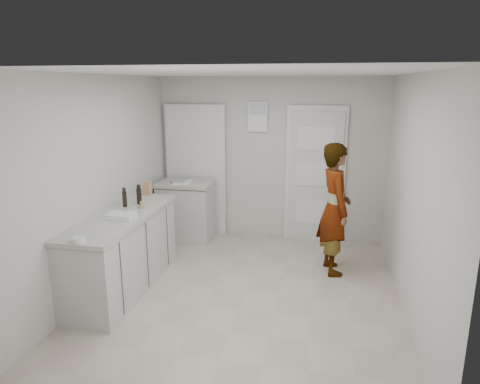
% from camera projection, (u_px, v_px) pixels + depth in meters
% --- Properties ---
extents(ground, '(4.00, 4.00, 0.00)m').
position_uv_depth(ground, '(247.00, 291.00, 5.07)').
color(ground, '#ABA08F').
rests_on(ground, ground).
extents(room_shell, '(4.00, 4.00, 4.00)m').
position_uv_depth(room_shell, '(259.00, 173.00, 6.71)').
color(room_shell, '#B1AFA8').
rests_on(room_shell, ground).
extents(main_counter, '(0.64, 1.96, 0.93)m').
position_uv_depth(main_counter, '(123.00, 255.00, 5.05)').
color(main_counter, '#B0B0AC').
rests_on(main_counter, ground).
extents(side_counter, '(0.84, 0.61, 0.93)m').
position_uv_depth(side_counter, '(186.00, 213.00, 6.68)').
color(side_counter, '#B0B0AC').
rests_on(side_counter, ground).
extents(person, '(0.55, 0.70, 1.69)m').
position_uv_depth(person, '(335.00, 209.00, 5.42)').
color(person, silver).
rests_on(person, ground).
extents(cake_mix_box, '(0.12, 0.07, 0.18)m').
position_uv_depth(cake_mix_box, '(147.00, 188.00, 5.77)').
color(cake_mix_box, '#A28351').
rests_on(cake_mix_box, main_counter).
extents(spice_jar, '(0.05, 0.05, 0.08)m').
position_uv_depth(spice_jar, '(142.00, 205.00, 5.17)').
color(spice_jar, tan).
rests_on(spice_jar, main_counter).
extents(oil_cruet_a, '(0.06, 0.06, 0.25)m').
position_uv_depth(oil_cruet_a, '(139.00, 195.00, 5.33)').
color(oil_cruet_a, black).
rests_on(oil_cruet_a, main_counter).
extents(oil_cruet_b, '(0.05, 0.05, 0.25)m').
position_uv_depth(oil_cruet_b, '(125.00, 197.00, 5.21)').
color(oil_cruet_b, black).
rests_on(oil_cruet_b, main_counter).
extents(baking_dish, '(0.31, 0.22, 0.05)m').
position_uv_depth(baking_dish, '(121.00, 216.00, 4.79)').
color(baking_dish, silver).
rests_on(baking_dish, main_counter).
extents(egg_bowl, '(0.12, 0.12, 0.05)m').
position_uv_depth(egg_bowl, '(79.00, 240.00, 4.07)').
color(egg_bowl, silver).
rests_on(egg_bowl, main_counter).
extents(papers, '(0.33, 0.39, 0.01)m').
position_uv_depth(papers, '(182.00, 182.00, 6.55)').
color(papers, white).
rests_on(papers, side_counter).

